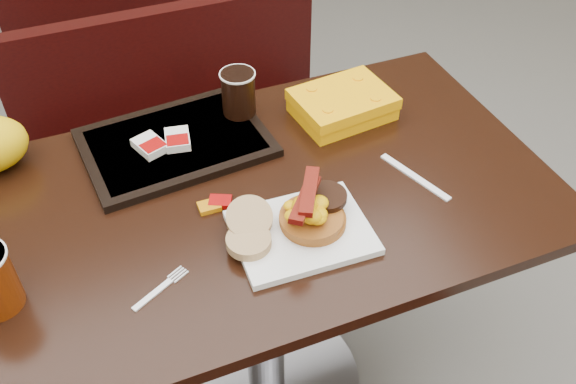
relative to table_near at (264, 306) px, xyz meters
name	(u,v)px	position (x,y,z in m)	size (l,w,h in m)	color
table_near	(264,306)	(0.00, 0.00, 0.00)	(1.20, 0.70, 0.75)	black
bench_near_n	(187,143)	(0.00, 0.70, -0.02)	(1.00, 0.46, 0.72)	black
platter	(301,232)	(0.04, -0.14, 0.38)	(0.25, 0.20, 0.01)	white
pancake_stack	(313,218)	(0.06, -0.13, 0.40)	(0.13, 0.13, 0.03)	#995B19
sausage_patty	(326,197)	(0.10, -0.10, 0.42)	(0.08, 0.08, 0.01)	black
scrambled_eggs	(305,208)	(0.04, -0.13, 0.44)	(0.08, 0.07, 0.04)	#F0B704
bacon_strips	(305,198)	(0.04, -0.14, 0.47)	(0.14, 0.06, 0.01)	#420604
muffin_bottom	(249,241)	(-0.07, -0.14, 0.40)	(0.08, 0.08, 0.02)	tan
muffin_top	(249,218)	(-0.05, -0.09, 0.41)	(0.09, 0.09, 0.02)	tan
fork	(153,295)	(-0.26, -0.17, 0.38)	(0.12, 0.02, 0.00)	white
knife	(415,177)	(0.32, -0.08, 0.38)	(0.18, 0.01, 0.00)	white
condiment_syrup	(209,207)	(-0.10, 0.00, 0.38)	(0.04, 0.03, 0.01)	#C27108
condiment_ketchup	(220,202)	(-0.08, 0.00, 0.38)	(0.04, 0.03, 0.01)	#8C0504
tray	(175,143)	(-0.12, 0.21, 0.38)	(0.39, 0.28, 0.02)	black
hashbrown_sleeve_left	(150,145)	(-0.17, 0.20, 0.40)	(0.05, 0.07, 0.02)	silver
hashbrown_sleeve_right	(178,139)	(-0.11, 0.20, 0.40)	(0.05, 0.07, 0.02)	silver
coffee_cup_far	(238,93)	(0.05, 0.25, 0.45)	(0.08, 0.08, 0.10)	black
clamshell	(343,104)	(0.27, 0.18, 0.40)	(0.21, 0.16, 0.06)	#F8A304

